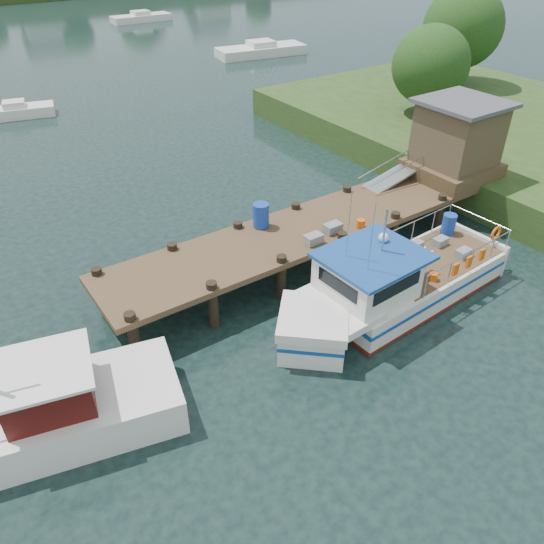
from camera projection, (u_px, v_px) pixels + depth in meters
ground_plane at (271, 273)px, 18.49m from camera, size 160.00×160.00×0.00m
dock at (411, 170)px, 20.29m from camera, size 16.60×3.00×4.78m
lobster_boat at (390, 286)px, 16.51m from camera, size 9.28×3.07×4.40m
work_boat at (15, 421)px, 12.30m from camera, size 8.30×4.06×4.35m
moored_far at (141, 18)px, 59.55m from camera, size 6.62×2.30×1.12m
moored_b at (16, 111)px, 32.17m from camera, size 4.66×2.53×0.98m
moored_c at (261, 50)px, 45.71m from camera, size 8.00×3.81×1.21m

